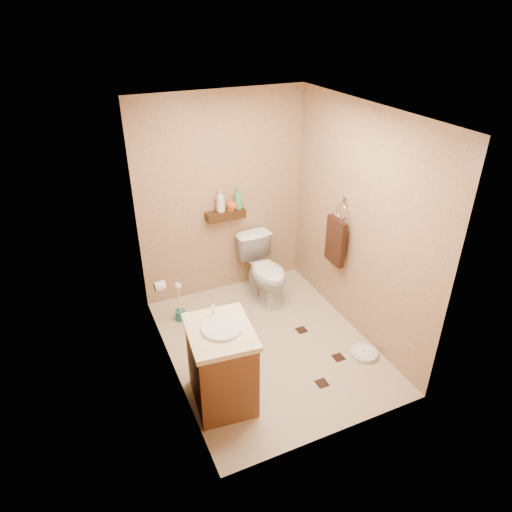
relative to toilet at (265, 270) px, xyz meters
name	(u,v)px	position (x,y,z in m)	size (l,w,h in m)	color
ground	(268,344)	(-0.35, -0.83, -0.38)	(2.50, 2.50, 0.00)	#BEAC8B
wall_back	(223,198)	(-0.35, 0.42, 0.82)	(2.00, 0.04, 2.40)	tan
wall_front	(346,319)	(-0.35, -2.08, 0.82)	(2.00, 0.04, 2.40)	tan
wall_left	(164,267)	(-1.35, -0.83, 0.82)	(0.04, 2.50, 2.40)	tan
wall_right	(359,225)	(0.65, -0.83, 0.82)	(0.04, 2.50, 2.40)	tan
ceiling	(272,112)	(-0.35, -0.83, 2.02)	(2.00, 2.50, 0.02)	silver
wall_shelf	(226,215)	(-0.35, 0.34, 0.64)	(0.46, 0.14, 0.10)	#3D2410
floor_accents	(271,345)	(-0.33, -0.85, -0.38)	(1.28, 1.44, 0.01)	black
toilet	(265,270)	(0.00, 0.00, 0.00)	(0.42, 0.74, 0.76)	white
vanity	(222,365)	(-1.05, -1.34, 0.03)	(0.60, 0.70, 0.92)	brown
bathroom_scale	(364,353)	(0.47, -1.39, -0.35)	(0.28, 0.28, 0.06)	silver
toilet_brush	(180,307)	(-1.07, -0.03, -0.21)	(0.11, 0.11, 0.49)	#196666
towel_ring	(336,239)	(0.56, -0.58, 0.57)	(0.12, 0.30, 0.76)	silver
toilet_paper	(160,286)	(-1.29, -0.18, 0.22)	(0.12, 0.11, 0.12)	silver
bottle_a	(220,201)	(-0.40, 0.34, 0.82)	(0.10, 0.10, 0.26)	silver
bottle_b	(231,204)	(-0.27, 0.34, 0.76)	(0.07, 0.07, 0.15)	#FE9C35
bottle_c	(232,204)	(-0.26, 0.34, 0.77)	(0.12, 0.12, 0.15)	#C84017
bottle_d	(238,199)	(-0.19, 0.34, 0.82)	(0.10, 0.10, 0.25)	#36A263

